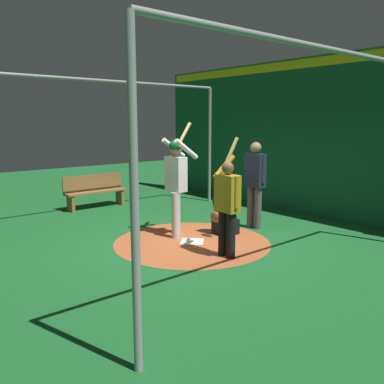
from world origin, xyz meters
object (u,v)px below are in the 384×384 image
(home_plate, at_px, (192,242))
(visitor, at_px, (227,203))
(bench, at_px, (95,191))
(catcher, at_px, (224,215))
(umpire, at_px, (255,180))
(batter, at_px, (176,177))

(home_plate, bearing_deg, visitor, 86.24)
(bench, bearing_deg, visitor, 88.73)
(catcher, xyz_separation_m, visitor, (0.89, 0.98, 0.52))
(visitor, xyz_separation_m, bench, (-0.11, -4.94, -0.47))
(catcher, bearing_deg, umpire, 176.69)
(catcher, bearing_deg, bench, -78.82)
(home_plate, relative_size, umpire, 0.23)
(batter, height_order, visitor, batter)
(home_plate, relative_size, batter, 0.19)
(home_plate, xyz_separation_m, umpire, (-1.66, 0.05, 1.01))
(catcher, xyz_separation_m, umpire, (-0.84, 0.05, 0.63))
(visitor, relative_size, bench, 1.21)
(catcher, xyz_separation_m, bench, (0.78, -3.96, 0.05))
(umpire, distance_m, bench, 4.36)
(batter, bearing_deg, catcher, 143.69)
(umpire, bearing_deg, home_plate, -1.64)
(home_plate, height_order, umpire, umpire)
(visitor, bearing_deg, catcher, -129.53)
(visitor, bearing_deg, batter, -92.19)
(batter, relative_size, visitor, 1.12)
(catcher, distance_m, visitor, 1.42)
(batter, bearing_deg, umpire, 159.21)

